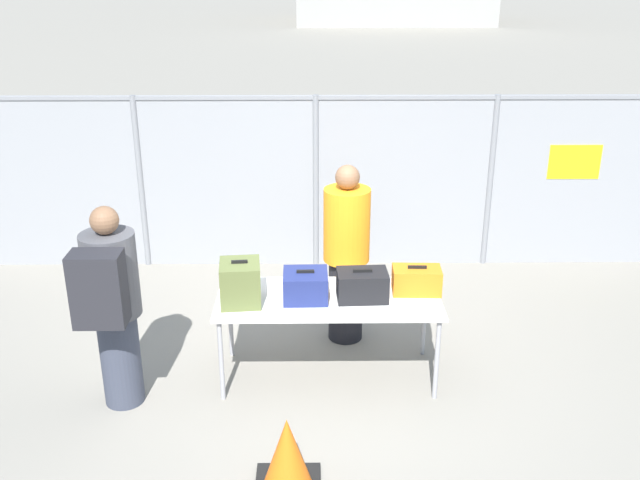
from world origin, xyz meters
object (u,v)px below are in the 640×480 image
(inspection_table, at_px, (328,303))
(security_worker_near, at_px, (346,252))
(suitcase_orange, at_px, (417,280))
(utility_trailer, at_px, (503,189))
(suitcase_black, at_px, (362,285))
(traveler_hooded, at_px, (112,303))
(suitcase_olive, at_px, (240,283))
(suitcase_navy, at_px, (305,286))
(traffic_cone, at_px, (287,457))

(inspection_table, height_order, security_worker_near, security_worker_near)
(suitcase_orange, relative_size, utility_trailer, 0.11)
(suitcase_black, relative_size, traveler_hooded, 0.25)
(inspection_table, xyz_separation_m, traveler_hooded, (-1.70, -0.43, 0.23))
(suitcase_olive, bearing_deg, suitcase_black, 3.49)
(suitcase_navy, bearing_deg, suitcase_olive, -172.99)
(traveler_hooded, xyz_separation_m, security_worker_near, (1.88, 1.11, -0.05))
(suitcase_orange, bearing_deg, suitcase_black, -165.62)
(suitcase_navy, bearing_deg, suitcase_black, -0.50)
(security_worker_near, bearing_deg, inspection_table, 65.65)
(suitcase_navy, relative_size, traffic_cone, 0.66)
(inspection_table, relative_size, traffic_cone, 3.31)
(traveler_hooded, bearing_deg, suitcase_navy, 3.81)
(utility_trailer, bearing_deg, traffic_cone, -117.34)
(security_worker_near, bearing_deg, suitcase_orange, 125.10)
(suitcase_black, bearing_deg, suitcase_orange, 14.38)
(suitcase_navy, height_order, suitcase_orange, suitcase_navy)
(suitcase_olive, relative_size, traffic_cone, 0.67)
(security_worker_near, bearing_deg, utility_trailer, -134.29)
(suitcase_olive, relative_size, suitcase_navy, 1.02)
(suitcase_olive, relative_size, security_worker_near, 0.22)
(suitcase_navy, bearing_deg, security_worker_near, 61.84)
(inspection_table, height_order, suitcase_orange, suitcase_orange)
(suitcase_olive, distance_m, traveler_hooded, 1.03)
(traveler_hooded, height_order, security_worker_near, security_worker_near)
(inspection_table, height_order, traveler_hooded, traveler_hooded)
(security_worker_near, distance_m, traffic_cone, 2.26)
(suitcase_black, height_order, traveler_hooded, traveler_hooded)
(utility_trailer, relative_size, traffic_cone, 6.78)
(inspection_table, relative_size, utility_trailer, 0.49)
(suitcase_navy, relative_size, suitcase_black, 0.86)
(suitcase_orange, height_order, utility_trailer, suitcase_orange)
(suitcase_olive, xyz_separation_m, traffic_cone, (0.42, -1.35, -0.68))
(utility_trailer, xyz_separation_m, traffic_cone, (-2.84, -5.49, -0.16))
(inspection_table, xyz_separation_m, suitcase_orange, (0.75, 0.10, 0.16))
(inspection_table, relative_size, suitcase_navy, 5.05)
(suitcase_olive, xyz_separation_m, traveler_hooded, (-0.97, -0.34, -0.00))
(traffic_cone, bearing_deg, inspection_table, 77.80)
(suitcase_navy, height_order, traffic_cone, suitcase_navy)
(suitcase_black, bearing_deg, inspection_table, 175.01)
(suitcase_orange, relative_size, security_worker_near, 0.24)
(security_worker_near, height_order, traffic_cone, security_worker_near)
(suitcase_navy, distance_m, suitcase_orange, 0.96)
(traffic_cone, bearing_deg, suitcase_olive, 107.22)
(suitcase_navy, relative_size, suitcase_orange, 0.90)
(suitcase_navy, bearing_deg, traveler_hooded, -164.98)
(utility_trailer, height_order, traffic_cone, utility_trailer)
(suitcase_orange, xyz_separation_m, traffic_cone, (-1.07, -1.54, -0.61))
(suitcase_orange, xyz_separation_m, security_worker_near, (-0.57, 0.58, 0.02))
(security_worker_near, bearing_deg, suitcase_navy, 52.40)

